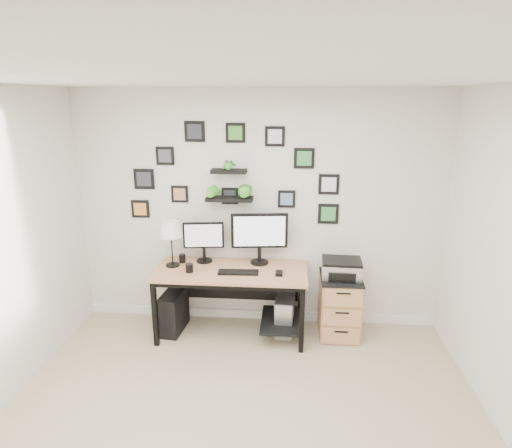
# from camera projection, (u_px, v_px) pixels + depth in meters

# --- Properties ---
(room) EXTENTS (4.00, 4.00, 4.00)m
(room) POSITION_uv_depth(u_px,v_px,m) (258.00, 314.00, 5.01)
(room) COLOR tan
(room) RESTS_ON ground
(desk) EXTENTS (1.60, 0.70, 0.75)m
(desk) POSITION_uv_depth(u_px,v_px,m) (235.00, 279.00, 4.56)
(desk) COLOR tan
(desk) RESTS_ON ground
(monitor_left) EXTENTS (0.44, 0.19, 0.45)m
(monitor_left) POSITION_uv_depth(u_px,v_px,m) (204.00, 239.00, 4.65)
(monitor_left) COLOR black
(monitor_left) RESTS_ON desk
(monitor_right) EXTENTS (0.61, 0.22, 0.56)m
(monitor_right) POSITION_uv_depth(u_px,v_px,m) (259.00, 234.00, 4.58)
(monitor_right) COLOR black
(monitor_right) RESTS_ON desk
(keyboard) EXTENTS (0.42, 0.15, 0.02)m
(keyboard) POSITION_uv_depth(u_px,v_px,m) (238.00, 272.00, 4.41)
(keyboard) COLOR black
(keyboard) RESTS_ON desk
(mouse) EXTENTS (0.07, 0.11, 0.03)m
(mouse) POSITION_uv_depth(u_px,v_px,m) (279.00, 273.00, 4.37)
(mouse) COLOR black
(mouse) RESTS_ON desk
(table_lamp) EXTENTS (0.25, 0.25, 0.50)m
(table_lamp) POSITION_uv_depth(u_px,v_px,m) (171.00, 230.00, 4.50)
(table_lamp) COLOR black
(table_lamp) RESTS_ON desk
(mug) EXTENTS (0.08, 0.08, 0.09)m
(mug) POSITION_uv_depth(u_px,v_px,m) (189.00, 268.00, 4.43)
(mug) COLOR black
(mug) RESTS_ON desk
(pen_cup) EXTENTS (0.07, 0.07, 0.09)m
(pen_cup) POSITION_uv_depth(u_px,v_px,m) (182.00, 258.00, 4.69)
(pen_cup) COLOR black
(pen_cup) RESTS_ON desk
(pc_tower_black) EXTENTS (0.24, 0.47, 0.45)m
(pc_tower_black) POSITION_uv_depth(u_px,v_px,m) (174.00, 311.00, 4.72)
(pc_tower_black) COLOR black
(pc_tower_black) RESTS_ON ground
(pc_tower_grey) EXTENTS (0.22, 0.45, 0.43)m
(pc_tower_grey) POSITION_uv_depth(u_px,v_px,m) (285.00, 314.00, 4.68)
(pc_tower_grey) COLOR gray
(pc_tower_grey) RESTS_ON ground
(file_cabinet) EXTENTS (0.43, 0.53, 0.67)m
(file_cabinet) POSITION_uv_depth(u_px,v_px,m) (339.00, 305.00, 4.61)
(file_cabinet) COLOR tan
(file_cabinet) RESTS_ON ground
(printer) EXTENTS (0.42, 0.35, 0.18)m
(printer) POSITION_uv_depth(u_px,v_px,m) (341.00, 268.00, 4.50)
(printer) COLOR silver
(printer) RESTS_ON file_cabinet
(wall_decor) EXTENTS (2.29, 0.18, 1.08)m
(wall_decor) POSITION_uv_depth(u_px,v_px,m) (232.00, 179.00, 4.53)
(wall_decor) COLOR black
(wall_decor) RESTS_ON ground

